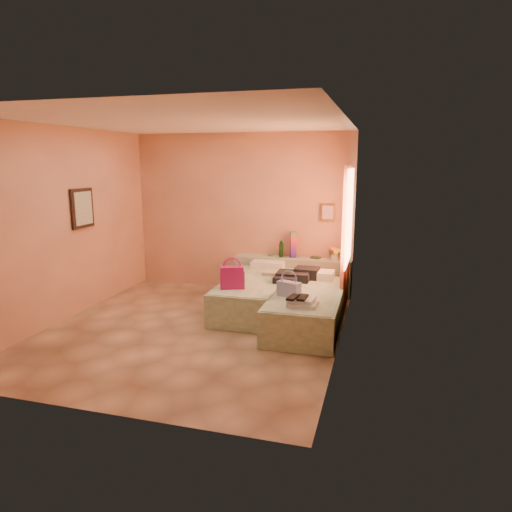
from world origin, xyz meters
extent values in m
plane|color=tan|center=(0.00, 0.00, 0.00)|extent=(4.50, 4.50, 0.00)
cube|color=tan|center=(0.00, 2.25, 1.40)|extent=(4.00, 0.02, 2.80)
cube|color=tan|center=(-2.00, 0.00, 1.40)|extent=(0.02, 4.50, 2.80)
cube|color=tan|center=(2.00, 0.00, 1.40)|extent=(0.02, 4.50, 2.80)
cube|color=white|center=(0.00, 0.00, 2.80)|extent=(4.00, 4.50, 0.02)
cube|color=beige|center=(1.98, 1.25, 1.50)|extent=(0.02, 1.10, 1.40)
cube|color=#D65733|center=(1.94, 1.10, 1.15)|extent=(0.05, 0.55, 2.20)
cube|color=#D65733|center=(1.94, 1.70, 1.15)|extent=(0.05, 0.45, 2.20)
cube|color=black|center=(-1.97, 0.40, 1.60)|extent=(0.04, 0.50, 0.60)
cube|color=#BA8C3E|center=(1.55, 2.22, 1.45)|extent=(0.25, 0.04, 0.30)
cube|color=#A4B392|center=(0.98, 2.10, 0.33)|extent=(2.05, 0.30, 0.65)
cube|color=beige|center=(0.60, 1.05, 0.25)|extent=(0.92, 2.01, 0.50)
cube|color=beige|center=(1.50, 0.56, 0.25)|extent=(0.92, 2.01, 0.50)
cylinder|color=#153A1B|center=(0.77, 2.09, 0.79)|extent=(0.09, 0.09, 0.28)
cube|color=#B61662|center=(0.97, 2.13, 0.88)|extent=(0.13, 0.13, 0.45)
cylinder|color=#4C8C5E|center=(0.59, 2.14, 0.67)|extent=(0.13, 0.13, 0.03)
cube|color=#22402D|center=(1.37, 2.16, 0.66)|extent=(0.19, 0.16, 0.03)
cube|color=beige|center=(1.70, 2.06, 0.79)|extent=(0.28, 0.28, 0.28)
cube|color=#B61662|center=(0.41, 0.47, 0.66)|extent=(0.39, 0.31, 0.33)
cube|color=tan|center=(0.80, 1.40, 0.53)|extent=(0.33, 0.27, 0.06)
cube|color=black|center=(1.22, 1.16, 0.58)|extent=(0.57, 0.57, 0.16)
cube|color=#3B498E|center=(1.28, 0.29, 0.60)|extent=(0.34, 0.24, 0.20)
cube|color=white|center=(1.54, -0.08, 0.55)|extent=(0.38, 0.34, 0.10)
cube|color=black|center=(1.48, -0.11, 0.61)|extent=(0.24, 0.29, 0.03)
camera|label=1|loc=(2.46, -5.58, 2.30)|focal=32.00mm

